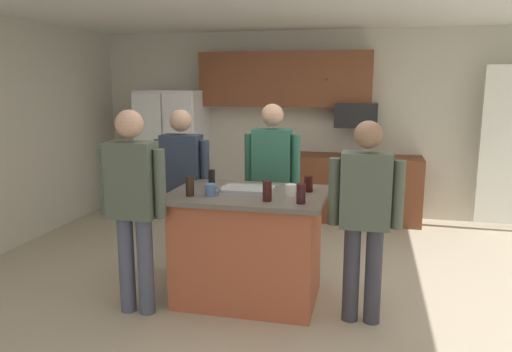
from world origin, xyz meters
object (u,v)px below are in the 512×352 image
at_px(refrigerator, 173,152).
at_px(mug_blue_stoneware, 291,190).
at_px(glass_stout_tall, 190,186).
at_px(microwave_over_range, 356,115).
at_px(person_guest_left, 272,175).
at_px(tumbler_amber, 308,184).
at_px(serving_tray, 248,190).
at_px(mug_ceramic_white, 211,190).
at_px(person_elder_center, 365,210).
at_px(kitchen_island, 248,246).
at_px(person_host_foreground, 182,180).
at_px(glass_dark_ale, 301,194).
at_px(glass_short_whisky, 267,191).
at_px(glass_pilsner, 212,178).
at_px(person_guest_right, 133,199).

xyz_separation_m(refrigerator, mug_blue_stoneware, (2.18, -2.72, 0.13)).
height_order(refrigerator, glass_stout_tall, refrigerator).
xyz_separation_m(microwave_over_range, person_guest_left, (-0.75, -1.98, -0.48)).
bearing_deg(person_guest_left, glass_stout_tall, -21.20).
height_order(person_guest_left, mug_blue_stoneware, person_guest_left).
height_order(tumbler_amber, serving_tray, tumbler_amber).
bearing_deg(mug_ceramic_white, serving_tray, 35.18).
height_order(person_elder_center, mug_ceramic_white, person_elder_center).
bearing_deg(person_guest_left, mug_blue_stoneware, 24.32).
height_order(refrigerator, serving_tray, refrigerator).
bearing_deg(kitchen_island, person_host_foreground, 147.78).
xyz_separation_m(refrigerator, mug_ceramic_white, (1.53, -2.86, 0.13)).
bearing_deg(glass_dark_ale, microwave_over_range, 84.45).
xyz_separation_m(mug_ceramic_white, glass_dark_ale, (0.77, -0.10, 0.03)).
xyz_separation_m(microwave_over_range, tumbler_amber, (-0.30, -2.65, -0.42)).
xyz_separation_m(person_host_foreground, glass_dark_ale, (1.29, -0.78, 0.11)).
relative_size(person_host_foreground, glass_short_whisky, 9.88).
height_order(kitchen_island, glass_short_whisky, glass_short_whisky).
xyz_separation_m(microwave_over_range, kitchen_island, (-0.79, -2.80, -0.96)).
bearing_deg(kitchen_island, tumbler_amber, 16.55).
relative_size(mug_ceramic_white, glass_stout_tall, 0.80).
xyz_separation_m(kitchen_island, serving_tray, (-0.00, 0.01, 0.50)).
height_order(person_elder_center, glass_pilsner, person_elder_center).
xyz_separation_m(person_guest_left, tumbler_amber, (0.45, -0.67, 0.06)).
distance_m(person_guest_left, glass_stout_tall, 1.16).
bearing_deg(person_guest_right, kitchen_island, -0.00).
distance_m(kitchen_island, glass_short_whisky, 0.66).
relative_size(person_guest_right, glass_pilsner, 10.93).
relative_size(refrigerator, person_host_foreground, 1.09).
xyz_separation_m(person_host_foreground, glass_short_whisky, (1.02, -0.77, 0.11)).
bearing_deg(glass_pilsner, person_elder_center, -14.41).
distance_m(mug_blue_stoneware, glass_pilsner, 0.77).
bearing_deg(person_host_foreground, tumbler_amber, 16.90).
bearing_deg(tumbler_amber, refrigerator, 132.32).
relative_size(person_guest_right, glass_short_whisky, 10.18).
height_order(person_guest_right, mug_ceramic_white, person_guest_right).
xyz_separation_m(kitchen_island, person_host_foreground, (-0.80, 0.50, 0.45)).
height_order(person_host_foreground, glass_short_whisky, person_host_foreground).
xyz_separation_m(microwave_over_range, glass_pilsner, (-1.17, -2.65, -0.41)).
xyz_separation_m(glass_pilsner, tumbler_amber, (0.87, 0.00, -0.01)).
bearing_deg(glass_short_whisky, serving_tray, 130.13).
bearing_deg(mug_blue_stoneware, glass_stout_tall, -166.16).
relative_size(refrigerator, mug_blue_stoneware, 13.60).
distance_m(person_elder_center, mug_ceramic_white, 1.26).
relative_size(person_guest_right, mug_blue_stoneware, 12.90).
xyz_separation_m(microwave_over_range, person_guest_right, (-1.63, -3.26, -0.48)).
height_order(microwave_over_range, kitchen_island, microwave_over_range).
distance_m(microwave_over_range, person_elder_center, 3.05).
xyz_separation_m(glass_stout_tall, glass_pilsner, (0.06, 0.39, -0.01)).
bearing_deg(mug_blue_stoneware, person_elder_center, -14.91).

